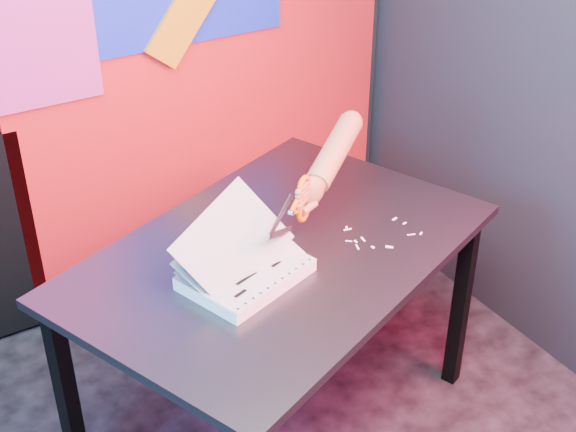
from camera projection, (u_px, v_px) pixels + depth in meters
room at (228, 177)px, 1.56m from camera, size 3.01×3.01×2.71m
backdrop at (57, 100)px, 2.86m from camera, size 2.88×0.05×2.08m
work_table at (279, 271)px, 2.46m from camera, size 1.50×1.26×0.75m
printout_stack at (245, 272)px, 2.27m from camera, size 0.42×0.34×0.26m
scissors at (301, 202)px, 2.37m from camera, size 0.23×0.16×0.16m
hand_forearm at (331, 158)px, 2.52m from camera, size 0.39×0.27×0.18m
paper_clippings at (376, 236)px, 2.47m from camera, size 0.23×0.18×0.00m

